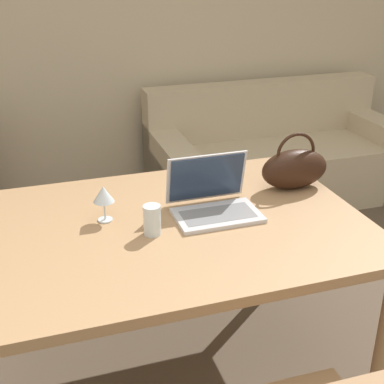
{
  "coord_description": "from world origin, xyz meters",
  "views": [
    {
      "loc": [
        -0.43,
        -1.01,
        1.72
      ],
      "look_at": [
        0.14,
        0.75,
        0.87
      ],
      "focal_mm": 50.0,
      "sensor_mm": 36.0,
      "label": 1
    }
  ],
  "objects_px": {
    "couch": "(273,160)",
    "handbag": "(295,168)",
    "drinking_glass": "(152,220)",
    "laptop": "(212,197)",
    "wine_glass": "(104,195)"
  },
  "relations": [
    {
      "from": "couch",
      "to": "handbag",
      "type": "distance_m",
      "value": 1.65
    },
    {
      "from": "drinking_glass",
      "to": "handbag",
      "type": "xyz_separation_m",
      "value": [
        0.69,
        0.22,
        0.03
      ]
    },
    {
      "from": "handbag",
      "to": "laptop",
      "type": "bearing_deg",
      "value": -165.99
    },
    {
      "from": "couch",
      "to": "laptop",
      "type": "distance_m",
      "value": 1.92
    },
    {
      "from": "drinking_glass",
      "to": "couch",
      "type": "bearing_deg",
      "value": 51.2
    },
    {
      "from": "drinking_glass",
      "to": "handbag",
      "type": "distance_m",
      "value": 0.73
    },
    {
      "from": "laptop",
      "to": "drinking_glass",
      "type": "xyz_separation_m",
      "value": [
        -0.28,
        -0.11,
        -0.0
      ]
    },
    {
      "from": "wine_glass",
      "to": "handbag",
      "type": "relative_size",
      "value": 0.47
    },
    {
      "from": "laptop",
      "to": "wine_glass",
      "type": "height_order",
      "value": "laptop"
    },
    {
      "from": "laptop",
      "to": "wine_glass",
      "type": "relative_size",
      "value": 2.3
    },
    {
      "from": "wine_glass",
      "to": "handbag",
      "type": "bearing_deg",
      "value": 3.83
    },
    {
      "from": "drinking_glass",
      "to": "wine_glass",
      "type": "distance_m",
      "value": 0.22
    },
    {
      "from": "laptop",
      "to": "drinking_glass",
      "type": "distance_m",
      "value": 0.3
    },
    {
      "from": "laptop",
      "to": "handbag",
      "type": "distance_m",
      "value": 0.43
    },
    {
      "from": "couch",
      "to": "drinking_glass",
      "type": "height_order",
      "value": "drinking_glass"
    }
  ]
}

